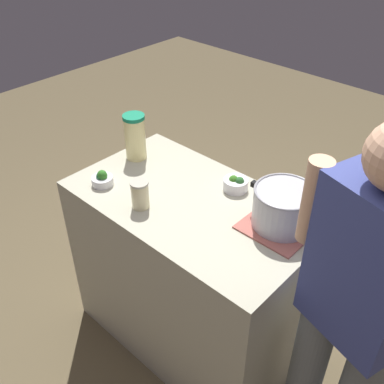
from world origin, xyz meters
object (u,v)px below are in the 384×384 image
Objects in this scene: cooking_pot at (283,207)px; lemonade_pitcher at (135,137)px; mason_jar at (140,194)px; broccoli_bowl_center at (102,179)px; broccoli_bowl_front at (236,184)px; person_cook at (350,321)px.

lemonade_pitcher reaches higher than cooking_pot.
mason_jar is 1.28× the size of broccoli_bowl_center.
cooking_pot reaches higher than broccoli_bowl_center.
broccoli_bowl_front is at bearing 166.17° from cooking_pot.
broccoli_bowl_center is (-0.49, -0.40, -0.00)m from broccoli_bowl_front.
person_cook is at bearing -8.97° from lemonade_pitcher.
mason_jar is at bearing 1.79° from broccoli_bowl_center.
broccoli_bowl_center is at bearing -75.86° from lemonade_pitcher.
person_cook reaches higher than broccoli_bowl_front.
cooking_pot is 2.48× the size of mason_jar.
broccoli_bowl_front is (0.23, 0.39, -0.03)m from mason_jar.
lemonade_pitcher is 2.32× the size of broccoli_bowl_center.
lemonade_pitcher reaches higher than mason_jar.
mason_jar is 0.46m from broccoli_bowl_front.
cooking_pot is 0.53m from person_cook.
person_cook is at bearing 3.64° from mason_jar.
person_cook is at bearing 3.25° from broccoli_bowl_center.
lemonade_pitcher reaches higher than broccoli_bowl_front.
lemonade_pitcher is at bearing 140.99° from mason_jar.
mason_jar reaches higher than broccoli_bowl_center.
mason_jar is 0.08× the size of person_cook.
cooking_pot reaches higher than mason_jar.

